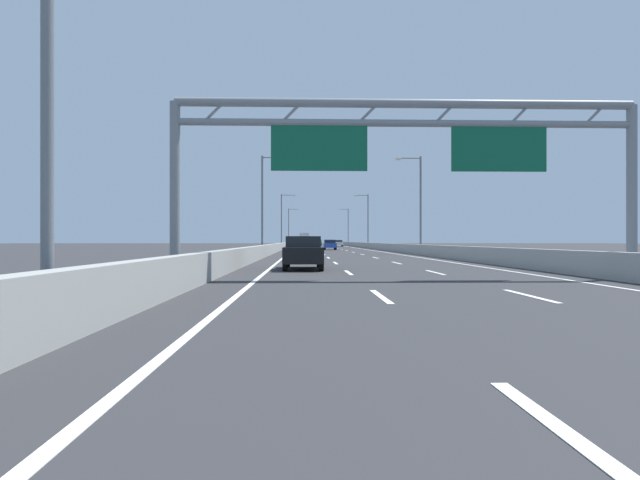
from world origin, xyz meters
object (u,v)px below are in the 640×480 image
at_px(streetlamp_left_distant, 290,224).
at_px(orange_car, 304,243).
at_px(streetlamp_right_distant, 347,225).
at_px(streetlamp_right_mid, 418,199).
at_px(box_truck, 304,239).
at_px(silver_car, 308,248).
at_px(streetlamp_left_mid, 265,198).
at_px(sign_gantry, 407,142).
at_px(streetlamp_left_far, 283,217).
at_px(green_car, 318,242).
at_px(white_car, 339,243).
at_px(blue_car, 330,245).
at_px(black_car, 303,252).
at_px(streetlamp_right_far, 367,217).

relative_size(streetlamp_left_distant, orange_car, 2.15).
bearing_deg(streetlamp_left_distant, streetlamp_right_distant, 0.00).
relative_size(streetlamp_right_mid, box_truck, 1.24).
relative_size(streetlamp_right_distant, silver_car, 2.12).
bearing_deg(streetlamp_left_mid, sign_gantry, -76.75).
relative_size(streetlamp_right_mid, streetlamp_left_distant, 1.00).
height_order(streetlamp_left_far, box_truck, streetlamp_left_far).
bearing_deg(streetlamp_right_distant, green_car, -165.08).
relative_size(streetlamp_left_distant, white_car, 2.29).
bearing_deg(sign_gantry, blue_car, 90.10).
bearing_deg(streetlamp_left_distant, orange_car, -65.95).
distance_m(blue_car, black_car, 48.40).
bearing_deg(orange_car, streetlamp_left_distant, 114.05).
relative_size(sign_gantry, streetlamp_left_far, 1.75).
distance_m(streetlamp_left_distant, black_car, 109.68).
relative_size(streetlamp_left_far, streetlamp_right_distant, 1.00).
xyz_separation_m(streetlamp_right_mid, streetlamp_left_distant, (-14.93, 83.46, 0.00)).
height_order(green_car, box_truck, box_truck).
relative_size(streetlamp_left_mid, green_car, 2.03).
height_order(green_car, silver_car, green_car).
distance_m(green_car, silver_car, 91.43).
xyz_separation_m(sign_gantry, streetlamp_left_mid, (-7.49, 31.81, 0.57)).
bearing_deg(streetlamp_left_distant, streetlamp_right_mid, -79.86).
bearing_deg(streetlamp_right_far, sign_gantry, -95.78).
distance_m(streetlamp_left_mid, streetlamp_right_mid, 14.93).
xyz_separation_m(streetlamp_left_distant, black_car, (3.79, -109.51, -4.62)).
bearing_deg(sign_gantry, streetlamp_right_far, 84.22).
bearing_deg(streetlamp_left_far, streetlamp_right_distant, 70.31).
height_order(streetlamp_right_mid, streetlamp_right_distant, same).
height_order(streetlamp_left_far, orange_car, streetlamp_left_far).
xyz_separation_m(orange_car, green_car, (3.63, 6.22, 0.03)).
bearing_deg(streetlamp_left_distant, sign_gantry, -86.28).
relative_size(green_car, white_car, 1.13).
bearing_deg(green_car, streetlamp_left_distant, 164.48).
height_order(streetlamp_right_mid, box_truck, streetlamp_right_mid).
height_order(streetlamp_right_far, box_truck, streetlamp_right_far).
bearing_deg(streetlamp_right_far, white_car, 101.18).
xyz_separation_m(sign_gantry, silver_car, (-3.39, 21.87, -4.07)).
relative_size(streetlamp_right_far, green_car, 2.03).
relative_size(green_car, silver_car, 1.05).
height_order(white_car, black_car, black_car).
relative_size(white_car, box_truck, 0.54).
height_order(streetlamp_left_far, blue_car, streetlamp_left_far).
xyz_separation_m(streetlamp_right_distant, orange_car, (-11.25, -8.25, -4.66)).
xyz_separation_m(streetlamp_left_mid, streetlamp_left_distant, (0.00, 83.46, 0.00)).
relative_size(streetlamp_left_distant, blue_car, 2.31).
height_order(streetlamp_right_far, white_car, streetlamp_right_far).
xyz_separation_m(streetlamp_left_mid, streetlamp_left_far, (0.00, 41.73, 0.00)).
distance_m(orange_car, white_car, 16.33).
relative_size(silver_car, box_truck, 0.59).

